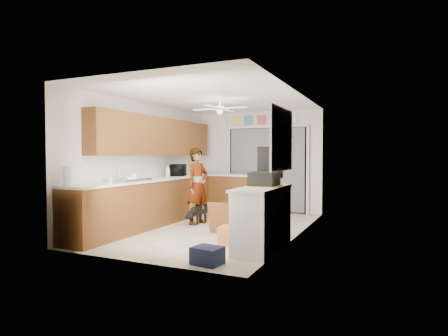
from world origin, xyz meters
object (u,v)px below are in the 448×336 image
(suitcase, at_px, (264,179))
(navy_crate, at_px, (207,256))
(cardboard_box, at_px, (234,235))
(paper_towel_roll, at_px, (67,176))
(cup, at_px, (129,179))
(soap_bottle, at_px, (168,171))
(microwave, at_px, (178,170))
(dog, at_px, (199,213))
(man, at_px, (198,186))

(suitcase, xyz_separation_m, navy_crate, (-0.39, -1.17, -0.94))
(cardboard_box, bearing_deg, paper_towel_roll, -152.69)
(cup, bearing_deg, soap_bottle, 96.66)
(suitcase, bearing_deg, cardboard_box, -177.07)
(microwave, height_order, cardboard_box, microwave)
(suitcase, distance_m, cardboard_box, 1.03)
(suitcase, distance_m, dog, 2.43)
(soap_bottle, distance_m, navy_crate, 3.62)
(soap_bottle, distance_m, suitcase, 3.06)
(microwave, height_order, suitcase, microwave)
(cup, distance_m, paper_towel_roll, 1.18)
(paper_towel_roll, distance_m, suitcase, 3.02)
(soap_bottle, bearing_deg, man, -12.89)
(microwave, distance_m, paper_towel_roll, 3.07)
(soap_bottle, height_order, cardboard_box, soap_bottle)
(paper_towel_roll, relative_size, suitcase, 0.59)
(microwave, relative_size, suitcase, 0.94)
(cardboard_box, bearing_deg, soap_bottle, 145.64)
(microwave, distance_m, dog, 1.28)
(cup, bearing_deg, cardboard_box, 0.89)
(microwave, relative_size, man, 0.31)
(soap_bottle, bearing_deg, suitcase, -28.72)
(cardboard_box, relative_size, navy_crate, 1.24)
(paper_towel_roll, distance_m, dog, 2.85)
(cardboard_box, bearing_deg, navy_crate, -85.39)
(cardboard_box, bearing_deg, microwave, 138.99)
(navy_crate, distance_m, man, 2.92)
(suitcase, bearing_deg, paper_towel_roll, -157.62)
(paper_towel_roll, relative_size, man, 0.19)
(paper_towel_roll, height_order, navy_crate, paper_towel_roll)
(dog, bearing_deg, soap_bottle, -179.87)
(cup, bearing_deg, navy_crate, -27.49)
(man, bearing_deg, paper_towel_roll, 174.45)
(paper_towel_roll, distance_m, cardboard_box, 2.74)
(suitcase, distance_m, navy_crate, 1.55)
(suitcase, bearing_deg, navy_crate, -109.76)
(microwave, xyz_separation_m, paper_towel_roll, (-0.12, -3.06, 0.02))
(microwave, bearing_deg, paper_towel_roll, 154.35)
(cup, relative_size, suitcase, 0.23)
(soap_bottle, height_order, paper_towel_roll, paper_towel_roll)
(navy_crate, height_order, man, man)
(microwave, relative_size, navy_crate, 1.30)
(cardboard_box, relative_size, man, 0.29)
(soap_bottle, relative_size, navy_crate, 0.73)
(man, bearing_deg, suitcase, -109.94)
(soap_bottle, distance_m, man, 0.91)
(suitcase, distance_m, man, 2.26)
(soap_bottle, distance_m, cup, 1.55)
(soap_bottle, xyz_separation_m, cardboard_box, (2.20, -1.50, -0.93))
(cup, xyz_separation_m, navy_crate, (2.11, -1.10, -0.87))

